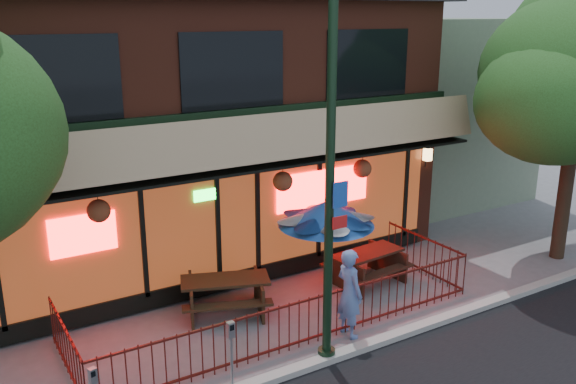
% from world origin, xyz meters
% --- Properties ---
extents(ground, '(80.00, 80.00, 0.00)m').
position_xyz_m(ground, '(0.00, 0.00, 0.00)').
color(ground, gray).
rests_on(ground, ground).
extents(curb, '(80.00, 0.25, 0.12)m').
position_xyz_m(curb, '(0.00, -0.50, 0.06)').
color(curb, '#999993').
rests_on(curb, ground).
extents(restaurant_building, '(12.96, 9.49, 8.05)m').
position_xyz_m(restaurant_building, '(0.00, 7.11, 4.13)').
color(restaurant_building, maroon).
rests_on(restaurant_building, ground).
extents(neighbor_building, '(6.00, 7.00, 6.00)m').
position_xyz_m(neighbor_building, '(9.00, 7.70, 3.00)').
color(neighbor_building, slate).
rests_on(neighbor_building, ground).
extents(patio_fence, '(8.44, 2.62, 1.00)m').
position_xyz_m(patio_fence, '(0.00, 0.50, 0.63)').
color(patio_fence, '#48130F').
rests_on(patio_fence, ground).
extents(street_light, '(0.43, 0.32, 7.00)m').
position_xyz_m(street_light, '(0.00, -0.40, 3.15)').
color(street_light, black).
rests_on(street_light, ground).
extents(picnic_table_left, '(2.23, 1.99, 0.79)m').
position_xyz_m(picnic_table_left, '(-0.80, 2.20, 0.52)').
color(picnic_table_left, '#362313').
rests_on(picnic_table_left, ground).
extents(picnic_table_right, '(1.91, 1.53, 0.76)m').
position_xyz_m(picnic_table_right, '(2.74, 1.88, 0.50)').
color(picnic_table_right, '#381E13').
rests_on(picnic_table_right, ground).
extents(patio_umbrella, '(2.08, 2.08, 2.38)m').
position_xyz_m(patio_umbrella, '(1.37, 1.63, 2.03)').
color(patio_umbrella, gray).
rests_on(patio_umbrella, ground).
extents(pedestrian, '(0.46, 0.68, 1.82)m').
position_xyz_m(pedestrian, '(0.88, 0.10, 0.91)').
color(pedestrian, '#5D79BA').
rests_on(pedestrian, ground).
extents(parking_meter_near, '(0.12, 0.11, 1.35)m').
position_xyz_m(parking_meter_near, '(-1.97, -0.48, 0.91)').
color(parking_meter_near, '#9EA0A7').
rests_on(parking_meter_near, ground).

